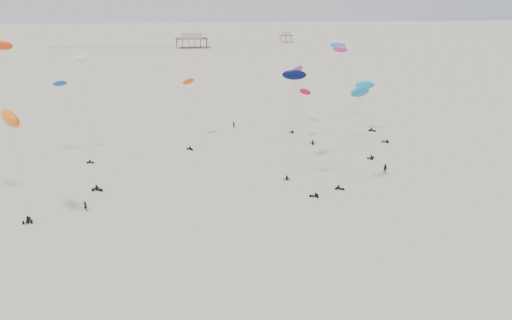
{
  "coord_description": "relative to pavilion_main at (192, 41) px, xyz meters",
  "views": [
    {
      "loc": [
        -10.68,
        4.83,
        35.16
      ],
      "look_at": [
        0.0,
        88.0,
        7.0
      ],
      "focal_mm": 35.0,
      "sensor_mm": 36.0,
      "label": 1
    }
  ],
  "objects": [
    {
      "name": "ground_plane",
      "position": [
        10.0,
        -150.0,
        -4.22
      ],
      "size": [
        900.0,
        900.0,
        0.0
      ],
      "primitive_type": "plane",
      "color": "#C4B49B"
    },
    {
      "name": "pavilion_main",
      "position": [
        0.0,
        0.0,
        0.0
      ],
      "size": [
        21.0,
        13.0,
        9.8
      ],
      "color": "brown",
      "rests_on": "ground"
    },
    {
      "name": "pavilion_small",
      "position": [
        70.0,
        30.0,
        -0.74
      ],
      "size": [
        9.0,
        7.0,
        8.0
      ],
      "color": "brown",
      "rests_on": "ground"
    },
    {
      "name": "pier_fence",
      "position": [
        -52.0,
        -0.0,
        -3.45
      ],
      "size": [
        80.2,
        0.2,
        1.5
      ],
      "color": "black",
      "rests_on": "ground"
    },
    {
      "name": "rig_0",
      "position": [
        -1.65,
        -222.9,
        6.92
      ],
      "size": [
        4.02,
        14.72,
        17.33
      ],
      "rotation": [
        0.0,
        0.0,
        3.75
      ],
      "color": "black",
      "rests_on": "ground"
    },
    {
      "name": "rig_1",
      "position": [
        29.73,
        -210.99,
        3.16
      ],
      "size": [
        8.45,
        14.19,
        14.44
      ],
      "rotation": [
        0.0,
        0.0,
        5.66
      ],
      "color": "black",
      "rests_on": "ground"
    },
    {
      "name": "rig_2",
      "position": [
        25.19,
        -227.52,
        7.29
      ],
      "size": [
        6.62,
        8.21,
        17.59
      ],
      "rotation": [
        0.0,
        0.0,
        2.84
      ],
      "color": "black",
      "rests_on": "ground"
    },
    {
      "name": "rig_3",
      "position": [
        41.63,
        -209.53,
        12.62
      ],
      "size": [
        9.74,
        18.18,
        25.36
      ],
      "rotation": [
        0.0,
        0.0,
        3.86
      ],
      "color": "black",
      "rests_on": "ground"
    },
    {
      "name": "rig_4",
      "position": [
        35.44,
        -234.27,
        11.15
      ],
      "size": [
        7.28,
        17.07,
        25.99
      ],
      "rotation": [
        0.0,
        0.0,
        5.44
      ],
      "color": "black",
      "rests_on": "ground"
    },
    {
      "name": "rig_5",
      "position": [
        -27.83,
        -232.35,
        6.39
      ],
      "size": [
        9.5,
        12.01,
        19.05
      ],
      "rotation": [
        0.0,
        0.0,
        4.28
      ],
      "color": "black",
      "rests_on": "ground"
    },
    {
      "name": "rig_7",
      "position": [
        18.38,
        -256.61,
        13.19
      ],
      "size": [
        5.86,
        10.54,
        22.32
      ],
      "rotation": [
        0.0,
        0.0,
        1.4
      ],
      "color": "black",
      "rests_on": "ground"
    },
    {
      "name": "rig_8",
      "position": [
        44.34,
        -221.57,
        6.59
      ],
      "size": [
        5.89,
        14.11,
        16.17
      ],
      "rotation": [
        0.0,
        0.0,
        1.12
      ],
      "color": "black",
      "rests_on": "ground"
    },
    {
      "name": "rig_9",
      "position": [
        -20.52,
        -249.4,
        5.79
      ],
      "size": [
        6.15,
        16.03,
        25.94
      ],
      "rotation": [
        0.0,
        0.0,
        4.13
      ],
      "color": "black",
      "rests_on": "ground"
    },
    {
      "name": "rig_10",
      "position": [
        28.98,
        -259.03,
        11.49
      ],
      "size": [
        6.91,
        4.79,
        19.37
      ],
      "rotation": [
        0.0,
        0.0,
        4.03
      ],
      "color": "black",
      "rests_on": "ground"
    },
    {
      "name": "rig_11",
      "position": [
        -28.63,
        -266.35,
        10.74
      ],
      "size": [
        5.69,
        6.61,
        18.4
      ],
      "rotation": [
        0.0,
        0.0,
        0.11
      ],
      "color": "black",
      "rests_on": "ground"
    },
    {
      "name": "rig_12",
      "position": [
        20.44,
        -244.56,
        13.16
      ],
      "size": [
        7.1,
        14.83,
        22.15
      ],
      "rotation": [
        0.0,
        0.0,
        6.02
      ],
      "color": "black",
      "rests_on": "ground"
    },
    {
      "name": "spectator_0",
      "position": [
        -19.54,
        -264.44,
        -4.22
      ],
      "size": [
        0.89,
        0.77,
        2.05
      ],
      "primitive_type": "imported",
      "rotation": [
        0.0,
        0.0,
        2.73
      ],
      "color": "black",
      "rests_on": "ground"
    },
    {
      "name": "spectator_1",
      "position": [
        37.88,
        -253.08,
        -4.22
      ],
      "size": [
        1.27,
        1.21,
        2.28
      ],
      "primitive_type": "imported",
      "rotation": [
        0.0,
        0.0,
        5.59
      ],
      "color": "black",
      "rests_on": "ground"
    },
    {
      "name": "spectator_3",
      "position": [
        10.15,
        -213.08,
        -4.22
      ],
      "size": [
        1.0,
        0.96,
        2.27
      ],
      "primitive_type": "imported",
      "rotation": [
        0.0,
        0.0,
        2.46
      ],
      "color": "black",
      "rests_on": "ground"
    }
  ]
}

